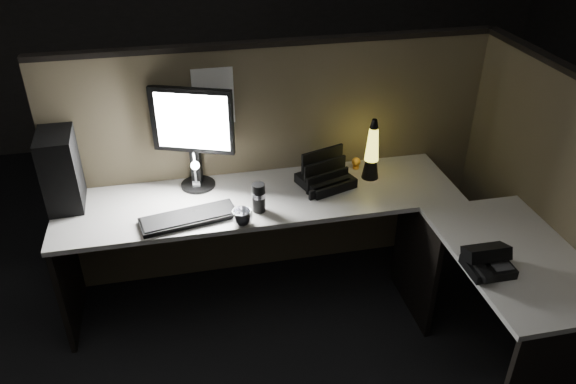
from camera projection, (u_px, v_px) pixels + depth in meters
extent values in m
plane|color=black|center=(308.00, 360.00, 3.13)|extent=(6.00, 6.00, 0.00)
cube|color=brown|center=(275.00, 164.00, 3.51)|extent=(2.66, 0.06, 1.50)
cube|color=brown|center=(543.00, 210.00, 3.06)|extent=(0.06, 1.66, 1.50)
cube|color=beige|center=(260.00, 198.00, 3.23)|extent=(2.30, 0.60, 0.03)
cube|color=beige|center=(517.00, 257.00, 2.77)|extent=(0.60, 1.00, 0.03)
cube|color=black|center=(68.00, 274.00, 3.22)|extent=(0.03, 0.55, 0.70)
cube|color=black|center=(558.00, 384.00, 2.55)|extent=(0.55, 0.03, 0.70)
cube|color=black|center=(415.00, 261.00, 3.32)|extent=(0.03, 0.55, 0.70)
cube|color=black|center=(62.00, 165.00, 3.09)|extent=(0.20, 0.42, 0.43)
cylinder|color=black|center=(198.00, 185.00, 3.32)|extent=(0.20, 0.20, 0.02)
cube|color=black|center=(196.00, 165.00, 3.27)|extent=(0.07, 0.06, 0.22)
cube|color=black|center=(192.00, 121.00, 3.12)|extent=(0.45, 0.20, 0.38)
cube|color=white|center=(192.00, 122.00, 3.10)|extent=(0.39, 0.15, 0.32)
cube|color=black|center=(189.00, 218.00, 3.01)|extent=(0.54, 0.26, 0.03)
ellipsoid|color=black|center=(196.00, 212.00, 3.05)|extent=(0.10, 0.08, 0.03)
cube|color=white|center=(196.00, 185.00, 3.30)|extent=(0.04, 0.05, 0.03)
cylinder|color=white|center=(195.00, 168.00, 3.24)|extent=(0.01, 0.01, 0.19)
cylinder|color=white|center=(194.00, 159.00, 3.14)|extent=(0.01, 0.13, 0.01)
sphere|color=white|center=(195.00, 166.00, 3.08)|extent=(0.05, 0.05, 0.05)
cube|color=black|center=(325.00, 180.00, 3.32)|extent=(0.35, 0.33, 0.06)
cube|color=black|center=(328.00, 177.00, 3.26)|extent=(0.28, 0.11, 0.10)
cube|color=black|center=(322.00, 160.00, 3.34)|extent=(0.28, 0.11, 0.19)
cone|color=black|center=(370.00, 169.00, 3.38)|extent=(0.10, 0.10, 0.12)
cone|color=yellow|center=(373.00, 144.00, 3.29)|extent=(0.08, 0.08, 0.21)
sphere|color=#893A13|center=(372.00, 154.00, 3.33)|extent=(0.04, 0.04, 0.04)
sphere|color=#893A13|center=(373.00, 143.00, 3.29)|extent=(0.03, 0.03, 0.03)
cone|color=black|center=(374.00, 124.00, 3.23)|extent=(0.05, 0.05, 0.06)
cylinder|color=black|center=(259.00, 198.00, 3.05)|extent=(0.07, 0.07, 0.17)
imported|color=silver|center=(242.00, 218.00, 2.96)|extent=(0.14, 0.14, 0.09)
sphere|color=#FFA028|center=(356.00, 162.00, 3.48)|extent=(0.05, 0.05, 0.05)
cube|color=white|center=(213.00, 97.00, 3.17)|extent=(0.23, 0.00, 0.33)
cube|color=black|center=(488.00, 267.00, 2.64)|extent=(0.21, 0.18, 0.04)
cube|color=black|center=(486.00, 253.00, 2.64)|extent=(0.21, 0.12, 0.10)
cube|color=black|center=(481.00, 270.00, 2.58)|extent=(0.05, 0.15, 0.03)
cube|color=#3F3F42|center=(501.00, 265.00, 2.61)|extent=(0.09, 0.09, 0.00)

